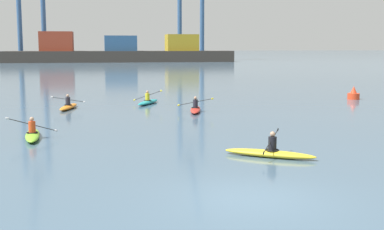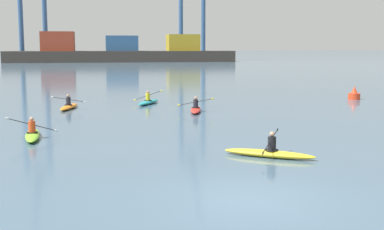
{
  "view_description": "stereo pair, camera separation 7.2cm",
  "coord_description": "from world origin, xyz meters",
  "px_view_note": "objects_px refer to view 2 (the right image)",
  "views": [
    {
      "loc": [
        -3.84,
        -12.72,
        4.03
      ],
      "look_at": [
        0.61,
        12.3,
        0.6
      ],
      "focal_mm": 48.17,
      "sensor_mm": 36.0,
      "label": 1
    },
    {
      "loc": [
        -3.77,
        -12.73,
        4.03
      ],
      "look_at": [
        0.61,
        12.3,
        0.6
      ],
      "focal_mm": 48.17,
      "sensor_mm": 36.0,
      "label": 2
    }
  ],
  "objects_px": {
    "container_barge": "(121,52)",
    "kayak_orange": "(69,106)",
    "kayak_red": "(196,109)",
    "kayak_yellow": "(269,153)",
    "channel_buoy": "(354,95)",
    "kayak_teal": "(148,102)",
    "kayak_lime": "(32,134)"
  },
  "relations": [
    {
      "from": "channel_buoy",
      "to": "kayak_teal",
      "type": "distance_m",
      "value": 15.67
    },
    {
      "from": "container_barge",
      "to": "kayak_red",
      "type": "distance_m",
      "value": 98.71
    },
    {
      "from": "kayak_teal",
      "to": "channel_buoy",
      "type": "bearing_deg",
      "value": 2.08
    },
    {
      "from": "kayak_red",
      "to": "kayak_yellow",
      "type": "relative_size",
      "value": 1.09
    },
    {
      "from": "container_barge",
      "to": "kayak_orange",
      "type": "relative_size",
      "value": 16.15
    },
    {
      "from": "kayak_teal",
      "to": "kayak_orange",
      "type": "distance_m",
      "value": 5.59
    },
    {
      "from": "kayak_teal",
      "to": "kayak_orange",
      "type": "height_order",
      "value": "kayak_teal"
    },
    {
      "from": "kayak_red",
      "to": "kayak_lime",
      "type": "relative_size",
      "value": 1.0
    },
    {
      "from": "kayak_red",
      "to": "kayak_orange",
      "type": "bearing_deg",
      "value": 159.92
    },
    {
      "from": "container_barge",
      "to": "kayak_orange",
      "type": "distance_m",
      "value": 96.11
    },
    {
      "from": "kayak_red",
      "to": "kayak_lime",
      "type": "bearing_deg",
      "value": -138.45
    },
    {
      "from": "container_barge",
      "to": "channel_buoy",
      "type": "xyz_separation_m",
      "value": [
        14.02,
        -93.42,
        -2.07
      ]
    },
    {
      "from": "kayak_teal",
      "to": "kayak_red",
      "type": "relative_size",
      "value": 0.96
    },
    {
      "from": "kayak_orange",
      "to": "kayak_yellow",
      "type": "height_order",
      "value": "same"
    },
    {
      "from": "kayak_teal",
      "to": "kayak_red",
      "type": "bearing_deg",
      "value": -61.99
    },
    {
      "from": "container_barge",
      "to": "channel_buoy",
      "type": "relative_size",
      "value": 55.73
    },
    {
      "from": "channel_buoy",
      "to": "kayak_lime",
      "type": "relative_size",
      "value": 0.29
    },
    {
      "from": "kayak_lime",
      "to": "kayak_yellow",
      "type": "xyz_separation_m",
      "value": [
        9.01,
        -5.52,
        0.0
      ]
    },
    {
      "from": "kayak_orange",
      "to": "kayak_lime",
      "type": "distance_m",
      "value": 10.59
    },
    {
      "from": "channel_buoy",
      "to": "kayak_yellow",
      "type": "distance_m",
      "value": 22.51
    },
    {
      "from": "kayak_orange",
      "to": "kayak_yellow",
      "type": "relative_size",
      "value": 1.09
    },
    {
      "from": "channel_buoy",
      "to": "kayak_red",
      "type": "bearing_deg",
      "value": -158.25
    },
    {
      "from": "container_barge",
      "to": "kayak_orange",
      "type": "height_order",
      "value": "container_barge"
    },
    {
      "from": "kayak_orange",
      "to": "kayak_teal",
      "type": "bearing_deg",
      "value": 19.24
    },
    {
      "from": "container_barge",
      "to": "kayak_yellow",
      "type": "relative_size",
      "value": 17.54
    },
    {
      "from": "kayak_orange",
      "to": "kayak_lime",
      "type": "height_order",
      "value": "kayak_lime"
    },
    {
      "from": "kayak_teal",
      "to": "kayak_yellow",
      "type": "distance_m",
      "value": 18.13
    },
    {
      "from": "kayak_red",
      "to": "kayak_yellow",
      "type": "height_order",
      "value": "same"
    },
    {
      "from": "kayak_orange",
      "to": "kayak_red",
      "type": "xyz_separation_m",
      "value": [
        7.77,
        -2.84,
        -0.0
      ]
    },
    {
      "from": "kayak_teal",
      "to": "kayak_lime",
      "type": "relative_size",
      "value": 0.96
    },
    {
      "from": "kayak_lime",
      "to": "kayak_teal",
      "type": "bearing_deg",
      "value": 63.39
    },
    {
      "from": "container_barge",
      "to": "kayak_orange",
      "type": "xyz_separation_m",
      "value": [
        -6.92,
        -95.84,
        -2.26
      ]
    }
  ]
}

